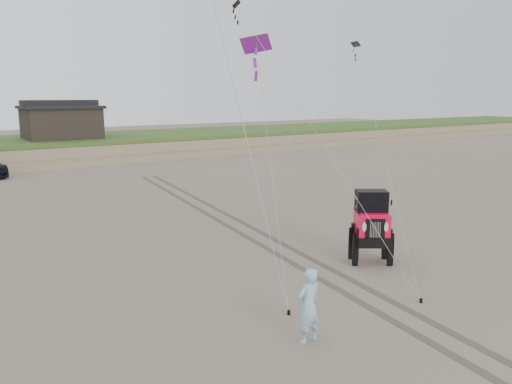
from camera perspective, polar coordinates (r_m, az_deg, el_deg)
ground at (r=13.88m, az=9.55°, el=-12.27°), size 160.00×160.00×0.00m
dune_ridge at (r=47.65m, az=-23.65°, el=4.47°), size 160.00×14.25×1.73m
cabin at (r=47.41m, az=-21.37°, el=7.55°), size 6.40×5.40×3.35m
jeep at (r=16.83m, az=13.02°, el=-4.76°), size 4.77×5.50×1.92m
man at (r=11.38m, az=6.03°, el=-12.80°), size 0.65×0.45×1.73m
kite_flock at (r=22.86m, az=-0.84°, el=19.10°), size 5.62×5.94×5.57m
stake_main at (r=12.97m, az=3.77°, el=-13.57°), size 0.08×0.08×0.12m
stake_aux at (r=14.31m, az=18.34°, el=-11.70°), size 0.08×0.08×0.12m
tire_tracks at (r=21.01m, az=-1.78°, el=-4.04°), size 5.22×29.74×0.01m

